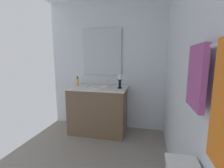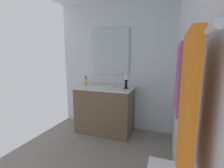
% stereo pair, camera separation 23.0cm
% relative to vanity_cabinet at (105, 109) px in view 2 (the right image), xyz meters
% --- Properties ---
extents(wall_back, '(2.82, 0.04, 2.45)m').
position_rel_vanity_cabinet_xyz_m(wall_back, '(1.09, 1.22, 0.80)').
color(wall_back, silver).
rests_on(wall_back, ground).
extents(wall_left, '(0.04, 2.28, 2.45)m').
position_rel_vanity_cabinet_xyz_m(wall_left, '(-0.32, 0.08, 0.80)').
color(wall_left, silver).
rests_on(wall_left, ground).
extents(vanity_cabinet, '(0.58, 1.05, 0.86)m').
position_rel_vanity_cabinet_xyz_m(vanity_cabinet, '(0.00, 0.00, 0.00)').
color(vanity_cabinet, brown).
rests_on(vanity_cabinet, ground).
extents(sink_basin, '(0.40, 0.40, 0.24)m').
position_rel_vanity_cabinet_xyz_m(sink_basin, '(0.00, 0.00, 0.39)').
color(sink_basin, white).
rests_on(sink_basin, vanity_cabinet).
extents(mirror, '(0.02, 0.75, 0.87)m').
position_rel_vanity_cabinet_xyz_m(mirror, '(-0.28, 0.00, 1.06)').
color(mirror, silver).
extents(candle_holder_tall, '(0.09, 0.09, 0.24)m').
position_rel_vanity_cabinet_xyz_m(candle_holder_tall, '(0.02, 0.41, 0.55)').
color(candle_holder_tall, black).
rests_on(candle_holder_tall, vanity_cabinet).
extents(soap_bottle, '(0.06, 0.06, 0.18)m').
position_rel_vanity_cabinet_xyz_m(soap_bottle, '(-0.05, -0.42, 0.50)').
color(soap_bottle, '#E5B259').
rests_on(soap_bottle, vanity_cabinet).
extents(towel_bar, '(0.79, 0.02, 0.02)m').
position_rel_vanity_cabinet_xyz_m(towel_bar, '(1.85, 1.16, 1.00)').
color(towel_bar, silver).
extents(towel_near_vanity, '(0.27, 0.03, 0.37)m').
position_rel_vanity_cabinet_xyz_m(towel_near_vanity, '(1.65, 1.14, 0.83)').
color(towel_near_vanity, '#A54C8C').
rests_on(towel_near_vanity, towel_bar).
extents(towel_center, '(0.22, 0.03, 0.49)m').
position_rel_vanity_cabinet_xyz_m(towel_center, '(2.04, 1.14, 0.77)').
color(towel_center, orange).
rests_on(towel_center, towel_bar).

